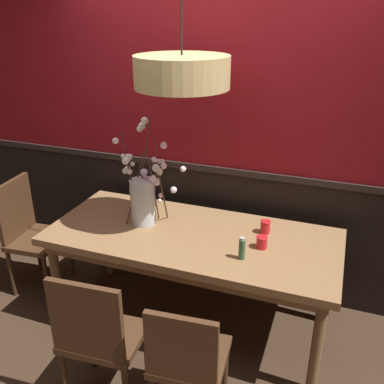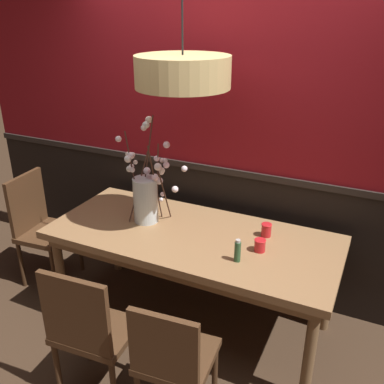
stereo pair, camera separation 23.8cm
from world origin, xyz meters
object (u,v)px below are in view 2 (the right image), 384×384
Objects in this scene: chair_near_side_right at (173,358)px; pendant_lamp at (183,72)px; dining_table at (192,244)px; chair_far_side_left at (200,208)px; chair_near_side_left at (88,328)px; condiment_bottle at (238,251)px; chair_head_west_end at (39,223)px; candle_holder_nearer_center at (260,245)px; candle_holder_nearer_edge at (266,230)px; vase_with_blossoms at (147,196)px; chair_far_side_right at (261,222)px.

pendant_lamp is at bearing 112.47° from chair_near_side_right.
dining_table is 0.96m from chair_far_side_left.
chair_near_side_left reaches higher than dining_table.
chair_near_side_right is at bearing -100.81° from condiment_bottle.
chair_near_side_left is 0.55m from chair_near_side_right.
chair_head_west_end is at bearing 174.50° from condiment_bottle.
dining_table is at bearing 154.67° from condiment_bottle.
candle_holder_nearer_center is 0.56× the size of condiment_bottle.
chair_far_side_left is at bearing 140.15° from candle_holder_nearer_edge.
candle_holder_nearer_center is at bearing 62.27° from condiment_bottle.
vase_with_blossoms is (-0.14, 0.93, 0.46)m from chair_near_side_left.
chair_head_west_end is 1.11× the size of chair_near_side_right.
chair_near_side_left is 1.04m from vase_with_blossoms.
chair_far_side_left is at bearing 133.02° from candle_holder_nearer_center.
chair_far_side_left is 1.19× the size of vase_with_blossoms.
dining_table is 0.90m from chair_far_side_right.
chair_far_side_left reaches higher than candle_holder_nearer_center.
chair_near_side_left is (1.20, -0.87, -0.01)m from chair_head_west_end.
candle_holder_nearer_center is (0.76, 0.87, 0.29)m from chair_near_side_left.
vase_with_blossoms is 5.21× the size of condiment_bottle.
candle_holder_nearer_edge is (0.22, -0.64, 0.29)m from chair_far_side_right.
chair_near_side_left is 1.19m from candle_holder_nearer_center.
candle_holder_nearer_edge is at bearing 16.54° from pendant_lamp.
vase_with_blossoms is 0.67× the size of pendant_lamp.
candle_holder_nearer_edge is (0.82, -0.68, 0.30)m from chair_far_side_left.
chair_far_side_left reaches higher than dining_table.
chair_far_side_left is at bearing 176.20° from chair_far_side_right.
candle_holder_nearer_center is 0.22m from candle_holder_nearer_edge.
chair_head_west_end is at bearing -178.14° from pendant_lamp.
dining_table is 0.94m from chair_near_side_left.
chair_far_side_left is at bearing 124.69° from condiment_bottle.
condiment_bottle is at bearing -117.73° from candle_holder_nearer_center.
candle_holder_nearer_edge is 0.62× the size of condiment_bottle.
dining_table is 0.49m from vase_with_blossoms.
chair_head_west_end is 1.16m from vase_with_blossoms.
vase_with_blossoms reaches higher than candle_holder_nearer_edge.
chair_near_side_left is 10.91× the size of candle_holder_nearer_center.
pendant_lamp reaches higher than chair_near_side_right.
candle_holder_nearer_edge is at bearing -39.85° from chair_far_side_left.
chair_far_side_left is 10.03× the size of candle_holder_nearer_edge.
candle_holder_nearer_edge is at bearing 10.04° from vase_with_blossoms.
chair_far_side_left is 1.63m from pendant_lamp.
candle_holder_nearer_center is (0.22, 0.83, 0.33)m from chair_near_side_right.
chair_far_side_right is 0.74m from candle_holder_nearer_edge.
vase_with_blossoms is 8.43× the size of candle_holder_nearer_edge.
vase_with_blossoms is at bearing 3.04° from chair_head_west_end.
chair_far_side_left is (-0.08, 1.77, 0.00)m from chair_near_side_left.
pendant_lamp is (0.26, -0.85, 1.37)m from chair_far_side_left.
chair_head_west_end is at bearing -141.54° from chair_far_side_left.
vase_with_blossoms is at bearing 163.57° from condiment_bottle.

